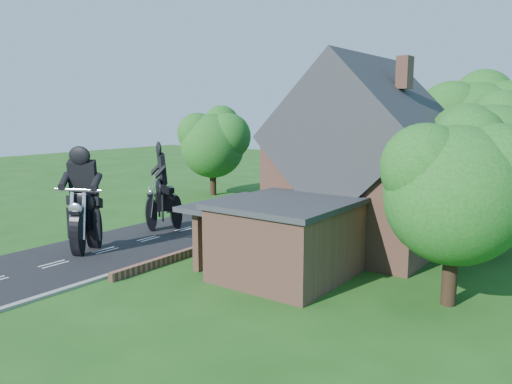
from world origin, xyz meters
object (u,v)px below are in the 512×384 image
Objects in this scene: motorcycle_follow at (164,217)px; motorcycle_lead at (86,237)px; house at (364,167)px; garden_wall at (259,230)px; annex at (285,237)px.

motorcycle_lead is at bearing 128.95° from motorcycle_follow.
house is at bearing -161.45° from motorcycle_lead.
house is at bearing -126.46° from motorcycle_follow.
house is (6.19, 1.00, 4.14)m from garden_wall.
motorcycle_lead is 1.01× the size of motorcycle_follow.
motorcycle_follow is (-5.22, -2.89, 0.62)m from garden_wall.
house is 5.73× the size of motorcycle_lead.
garden_wall is 12.30× the size of motorcycle_lead.
house is 5.79× the size of motorcycle_follow.
motorcycle_lead is 5.91m from motorcycle_follow.
motorcycle_follow is (-11.41, -3.89, -3.52)m from house.
motorcycle_lead is at bearing -118.55° from garden_wall.
garden_wall is at bearing 133.84° from annex.
garden_wall is at bearing -116.30° from motorcycle_follow.
house is at bearing 84.76° from annex.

